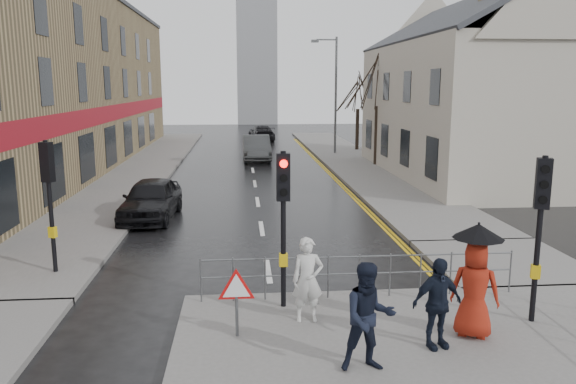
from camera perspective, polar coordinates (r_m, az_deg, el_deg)
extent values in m
plane|color=black|center=(12.35, -1.34, -12.47)|extent=(120.00, 120.00, 0.00)
cube|color=#605E5B|center=(35.14, -14.34, 2.61)|extent=(4.00, 44.00, 0.14)
cube|color=#605E5B|center=(37.33, 6.30, 3.35)|extent=(4.00, 40.00, 0.14)
cube|color=#605E5B|center=(16.72, 20.96, -6.64)|extent=(4.00, 4.20, 0.14)
cube|color=#907A53|center=(35.19, -24.00, 10.09)|extent=(8.00, 42.00, 10.00)
cube|color=#AFA799|center=(31.97, 18.71, 7.78)|extent=(9.00, 16.00, 7.00)
cube|color=#907A53|center=(36.35, 18.49, 17.10)|extent=(0.70, 0.90, 1.80)
cube|color=gray|center=(73.47, -3.22, 14.01)|extent=(5.00, 5.00, 18.00)
cylinder|color=black|center=(11.95, -0.48, -3.93)|extent=(0.11, 0.11, 3.40)
cube|color=black|center=(11.71, -0.49, 1.53)|extent=(0.28, 0.22, 1.00)
cylinder|color=#FF0C07|center=(11.52, -0.44, 2.89)|extent=(0.16, 0.04, 0.16)
cylinder|color=black|center=(11.57, -0.44, 1.41)|extent=(0.16, 0.04, 0.16)
cylinder|color=black|center=(11.62, -0.43, -0.05)|extent=(0.16, 0.04, 0.16)
cube|color=gold|center=(12.13, -0.47, -6.90)|extent=(0.18, 0.14, 0.28)
cylinder|color=black|center=(12.26, 24.07, -4.51)|extent=(0.11, 0.11, 3.40)
cube|color=black|center=(12.02, 24.49, 0.79)|extent=(0.34, 0.30, 1.00)
cylinder|color=black|center=(11.84, 24.71, 2.11)|extent=(0.16, 0.09, 0.16)
cylinder|color=black|center=(11.89, 24.59, 0.68)|extent=(0.16, 0.09, 0.16)
cylinder|color=black|center=(11.94, 24.48, -0.74)|extent=(0.16, 0.09, 0.16)
cube|color=gold|center=(12.43, 23.84, -7.40)|extent=(0.22, 0.19, 0.28)
cylinder|color=black|center=(15.41, -22.97, -1.43)|extent=(0.11, 0.11, 3.40)
cube|color=black|center=(15.23, -23.29, 2.80)|extent=(0.34, 0.30, 1.00)
cylinder|color=black|center=(15.30, -23.05, 3.99)|extent=(0.16, 0.09, 0.16)
cylinder|color=black|center=(15.34, -22.97, 2.88)|extent=(0.16, 0.09, 0.16)
cylinder|color=black|center=(15.38, -22.89, 1.77)|extent=(0.16, 0.09, 0.16)
cube|color=gold|center=(15.56, -22.80, -3.77)|extent=(0.22, 0.19, 0.28)
cylinder|color=#595B5E|center=(12.69, -8.84, -8.84)|extent=(0.04, 0.04, 1.00)
cylinder|color=#595B5E|center=(14.08, 21.64, -7.50)|extent=(0.04, 0.04, 1.00)
cylinder|color=#595B5E|center=(12.78, 7.29, -6.52)|extent=(7.10, 0.04, 0.04)
cylinder|color=#595B5E|center=(12.90, 7.24, -8.22)|extent=(7.10, 0.04, 0.04)
cylinder|color=#595B5E|center=(11.00, -5.22, -12.32)|extent=(0.06, 0.06, 0.85)
cylinder|color=red|center=(10.81, -5.27, -9.76)|extent=(0.80, 0.03, 0.80)
cylinder|color=white|center=(10.79, -5.27, -9.80)|extent=(0.60, 0.03, 0.60)
cylinder|color=#595B5E|center=(39.89, 4.87, 9.71)|extent=(0.16, 0.16, 8.00)
cylinder|color=#595B5E|center=(39.89, 3.94, 15.19)|extent=(1.40, 0.10, 0.10)
cube|color=#595B5E|center=(39.77, 2.76, 15.07)|extent=(0.50, 0.25, 0.18)
cylinder|color=black|center=(34.44, 8.97, 5.70)|extent=(0.26, 0.26, 3.50)
cylinder|color=black|center=(42.34, 7.05, 6.34)|extent=(0.26, 0.26, 3.00)
imported|color=silver|center=(11.47, 2.01, -8.91)|extent=(0.64, 0.43, 1.74)
imported|color=black|center=(9.66, 8.21, -12.48)|extent=(0.93, 0.74, 1.87)
imported|color=maroon|center=(11.34, 18.45, -9.36)|extent=(1.09, 0.95, 1.87)
cylinder|color=black|center=(11.31, 18.48, -8.88)|extent=(0.02, 0.02, 2.07)
cone|color=black|center=(11.01, 18.80, -3.79)|extent=(0.96, 0.96, 0.28)
imported|color=black|center=(10.72, 14.90, -10.85)|extent=(1.06, 0.64, 1.70)
imported|color=black|center=(21.24, -13.74, -0.70)|extent=(2.08, 4.53, 1.51)
imported|color=#45484A|center=(37.02, -3.23, 4.49)|extent=(1.82, 4.98, 1.63)
imported|color=black|center=(50.03, -2.70, 5.99)|extent=(2.39, 4.90, 1.37)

